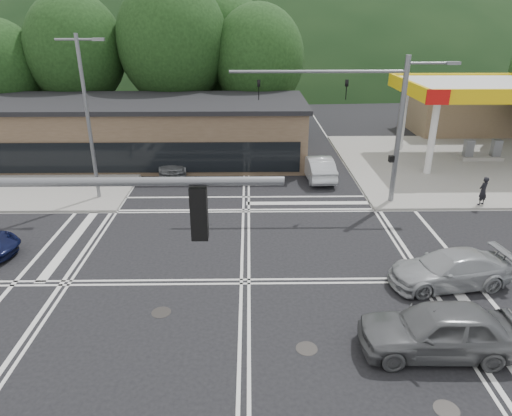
{
  "coord_description": "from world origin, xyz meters",
  "views": [
    {
      "loc": [
        0.2,
        -15.63,
        9.85
      ],
      "look_at": [
        0.5,
        4.25,
        1.4
      ],
      "focal_mm": 32.0,
      "sensor_mm": 36.0,
      "label": 1
    }
  ],
  "objects_px": {
    "car_silver_east": "(449,269)",
    "car_queue_b": "(288,146)",
    "car_grey_center": "(439,330)",
    "car_queue_a": "(318,167)",
    "car_northbound": "(173,161)",
    "pedestrian": "(483,191)"
  },
  "relations": [
    {
      "from": "car_silver_east",
      "to": "car_queue_b",
      "type": "bearing_deg",
      "value": -172.9
    },
    {
      "from": "car_grey_center",
      "to": "car_queue_a",
      "type": "relative_size",
      "value": 1.08
    },
    {
      "from": "car_queue_b",
      "to": "car_northbound",
      "type": "bearing_deg",
      "value": 21.61
    },
    {
      "from": "car_northbound",
      "to": "car_silver_east",
      "type": "bearing_deg",
      "value": -54.89
    },
    {
      "from": "car_grey_center",
      "to": "pedestrian",
      "type": "distance_m",
      "value": 13.59
    },
    {
      "from": "car_silver_east",
      "to": "pedestrian",
      "type": "distance_m",
      "value": 9.27
    },
    {
      "from": "car_queue_a",
      "to": "car_queue_b",
      "type": "xyz_separation_m",
      "value": [
        -1.57,
        5.2,
        -0.03
      ]
    },
    {
      "from": "car_grey_center",
      "to": "car_northbound",
      "type": "relative_size",
      "value": 1.12
    },
    {
      "from": "car_grey_center",
      "to": "pedestrian",
      "type": "relative_size",
      "value": 3.07
    },
    {
      "from": "car_queue_b",
      "to": "car_northbound",
      "type": "distance_m",
      "value": 8.76
    },
    {
      "from": "car_northbound",
      "to": "car_grey_center",
      "type": "bearing_deg",
      "value": -65.64
    },
    {
      "from": "car_grey_center",
      "to": "car_silver_east",
      "type": "bearing_deg",
      "value": 154.74
    },
    {
      "from": "car_silver_east",
      "to": "car_northbound",
      "type": "relative_size",
      "value": 1.08
    },
    {
      "from": "car_grey_center",
      "to": "car_queue_b",
      "type": "distance_m",
      "value": 22.1
    },
    {
      "from": "car_grey_center",
      "to": "pedestrian",
      "type": "height_order",
      "value": "pedestrian"
    },
    {
      "from": "car_silver_east",
      "to": "car_grey_center",
      "type": "bearing_deg",
      "value": -34.69
    },
    {
      "from": "car_northbound",
      "to": "pedestrian",
      "type": "distance_m",
      "value": 19.26
    },
    {
      "from": "car_grey_center",
      "to": "car_silver_east",
      "type": "xyz_separation_m",
      "value": [
        1.94,
        3.88,
        -0.15
      ]
    },
    {
      "from": "car_grey_center",
      "to": "car_queue_a",
      "type": "xyz_separation_m",
      "value": [
        -1.42,
        16.69,
        -0.09
      ]
    },
    {
      "from": "car_silver_east",
      "to": "car_queue_a",
      "type": "distance_m",
      "value": 13.24
    },
    {
      "from": "car_grey_center",
      "to": "car_queue_a",
      "type": "bearing_deg",
      "value": -173.9
    },
    {
      "from": "car_grey_center",
      "to": "car_silver_east",
      "type": "height_order",
      "value": "car_grey_center"
    }
  ]
}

